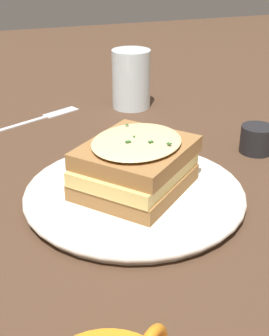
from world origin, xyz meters
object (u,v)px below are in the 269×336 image
at_px(fork, 46,116).
at_px(condiment_pot, 257,139).
at_px(water_glass, 131,79).
at_px(sandwich, 135,165).
at_px(dinner_plate, 135,194).

bearing_deg(fork, condiment_pot, 22.05).
distance_m(water_glass, fork, 0.17).
xyz_separation_m(fork, condiment_pot, (0.27, -0.25, 0.02)).
xyz_separation_m(sandwich, water_glass, (0.10, 0.33, 0.01)).
relative_size(water_glass, condiment_pot, 2.18).
bearing_deg(dinner_plate, fork, 99.68).
bearing_deg(condiment_pot, dinner_plate, -161.01).
height_order(water_glass, condiment_pot, water_glass).
bearing_deg(water_glass, dinner_plate, -107.99).
bearing_deg(condiment_pot, sandwich, -161.21).
xyz_separation_m(dinner_plate, condiment_pot, (0.22, 0.07, 0.01)).
xyz_separation_m(sandwich, condiment_pot, (0.22, 0.07, -0.03)).
bearing_deg(fork, water_glass, 65.78).
relative_size(sandwich, water_glass, 1.64).
relative_size(fork, condiment_pot, 3.37).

